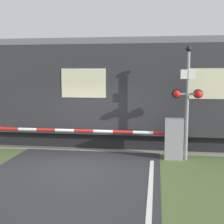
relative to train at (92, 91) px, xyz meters
The scene contains 5 objects.
ground_plane 4.14m from the train, 84.76° to the right, with size 80.00×80.00×0.00m, color #4C6033.
track_bed 2.10m from the train, ahead, with size 36.00×3.20×0.13m.
train is the anchor object (origin of this frame).
crossing_barrier 3.71m from the train, 38.57° to the right, with size 6.51×0.44×1.36m.
signal_post 4.22m from the train, 31.26° to the right, with size 0.98×0.26×3.70m.
Camera 1 is at (2.30, -8.91, 2.86)m, focal length 50.00 mm.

